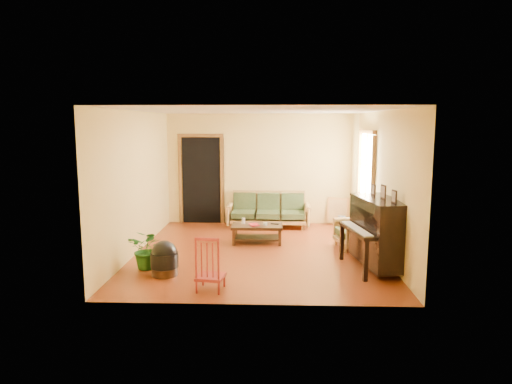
{
  "coord_description": "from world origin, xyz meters",
  "views": [
    {
      "loc": [
        0.27,
        -8.24,
        2.38
      ],
      "look_at": [
        -0.06,
        0.2,
        1.1
      ],
      "focal_mm": 32.0,
      "sensor_mm": 36.0,
      "label": 1
    }
  ],
  "objects_px": {
    "sofa": "(268,210)",
    "potted_plant": "(148,249)",
    "red_chair": "(210,263)",
    "footstool": "(165,262)",
    "piano": "(379,234)",
    "armchair": "(355,228)",
    "coffee_table": "(257,234)",
    "ceramic_crock": "(342,221)"
  },
  "relations": [
    {
      "from": "coffee_table",
      "to": "potted_plant",
      "type": "relative_size",
      "value": 1.53
    },
    {
      "from": "ceramic_crock",
      "to": "armchair",
      "type": "bearing_deg",
      "value": -91.35
    },
    {
      "from": "piano",
      "to": "ceramic_crock",
      "type": "bearing_deg",
      "value": 82.29
    },
    {
      "from": "piano",
      "to": "red_chair",
      "type": "distance_m",
      "value": 2.84
    },
    {
      "from": "coffee_table",
      "to": "red_chair",
      "type": "bearing_deg",
      "value": -102.28
    },
    {
      "from": "ceramic_crock",
      "to": "potted_plant",
      "type": "distance_m",
      "value": 4.95
    },
    {
      "from": "armchair",
      "to": "piano",
      "type": "distance_m",
      "value": 1.24
    },
    {
      "from": "red_chair",
      "to": "ceramic_crock",
      "type": "distance_m",
      "value": 4.96
    },
    {
      "from": "piano",
      "to": "potted_plant",
      "type": "bearing_deg",
      "value": 172.26
    },
    {
      "from": "red_chair",
      "to": "potted_plant",
      "type": "bearing_deg",
      "value": 148.92
    },
    {
      "from": "piano",
      "to": "potted_plant",
      "type": "distance_m",
      "value": 3.8
    },
    {
      "from": "sofa",
      "to": "ceramic_crock",
      "type": "relative_size",
      "value": 8.04
    },
    {
      "from": "ceramic_crock",
      "to": "sofa",
      "type": "bearing_deg",
      "value": -173.34
    },
    {
      "from": "potted_plant",
      "to": "footstool",
      "type": "bearing_deg",
      "value": -42.43
    },
    {
      "from": "footstool",
      "to": "red_chair",
      "type": "xyz_separation_m",
      "value": [
        0.81,
        -0.62,
        0.2
      ]
    },
    {
      "from": "sofa",
      "to": "potted_plant",
      "type": "relative_size",
      "value": 2.83
    },
    {
      "from": "armchair",
      "to": "ceramic_crock",
      "type": "distance_m",
      "value": 2.0
    },
    {
      "from": "coffee_table",
      "to": "footstool",
      "type": "height_order",
      "value": "footstool"
    },
    {
      "from": "footstool",
      "to": "ceramic_crock",
      "type": "bearing_deg",
      "value": 47.8
    },
    {
      "from": "red_chair",
      "to": "footstool",
      "type": "bearing_deg",
      "value": 150.56
    },
    {
      "from": "coffee_table",
      "to": "red_chair",
      "type": "height_order",
      "value": "red_chair"
    },
    {
      "from": "sofa",
      "to": "armchair",
      "type": "distance_m",
      "value": 2.44
    },
    {
      "from": "red_chair",
      "to": "ceramic_crock",
      "type": "xyz_separation_m",
      "value": [
        2.5,
        4.27,
        -0.29
      ]
    },
    {
      "from": "coffee_table",
      "to": "piano",
      "type": "distance_m",
      "value": 2.6
    },
    {
      "from": "footstool",
      "to": "armchair",
      "type": "bearing_deg",
      "value": 27.16
    },
    {
      "from": "piano",
      "to": "footstool",
      "type": "height_order",
      "value": "piano"
    },
    {
      "from": "coffee_table",
      "to": "armchair",
      "type": "distance_m",
      "value": 1.92
    },
    {
      "from": "sofa",
      "to": "potted_plant",
      "type": "xyz_separation_m",
      "value": [
        -1.94,
        -3.13,
        -0.07
      ]
    },
    {
      "from": "sofa",
      "to": "coffee_table",
      "type": "bearing_deg",
      "value": -97.11
    },
    {
      "from": "sofa",
      "to": "piano",
      "type": "bearing_deg",
      "value": -57.26
    },
    {
      "from": "armchair",
      "to": "potted_plant",
      "type": "height_order",
      "value": "armchair"
    },
    {
      "from": "sofa",
      "to": "red_chair",
      "type": "relative_size",
      "value": 2.32
    },
    {
      "from": "red_chair",
      "to": "armchair",
      "type": "bearing_deg",
      "value": 50.88
    },
    {
      "from": "armchair",
      "to": "footstool",
      "type": "xyz_separation_m",
      "value": [
        -3.26,
        -1.67,
        -0.19
      ]
    },
    {
      "from": "potted_plant",
      "to": "coffee_table",
      "type": "bearing_deg",
      "value": 44.5
    },
    {
      "from": "ceramic_crock",
      "to": "piano",
      "type": "bearing_deg",
      "value": -87.73
    },
    {
      "from": "armchair",
      "to": "ceramic_crock",
      "type": "height_order",
      "value": "armchair"
    },
    {
      "from": "sofa",
      "to": "piano",
      "type": "xyz_separation_m",
      "value": [
        1.84,
        -2.99,
        0.18
      ]
    },
    {
      "from": "red_chair",
      "to": "potted_plant",
      "type": "distance_m",
      "value": 1.49
    },
    {
      "from": "footstool",
      "to": "ceramic_crock",
      "type": "height_order",
      "value": "footstool"
    },
    {
      "from": "red_chair",
      "to": "coffee_table",
      "type": "bearing_deg",
      "value": 85.51
    },
    {
      "from": "coffee_table",
      "to": "ceramic_crock",
      "type": "relative_size",
      "value": 4.33
    }
  ]
}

